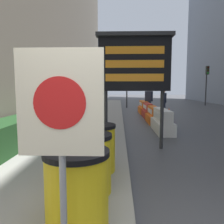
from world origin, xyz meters
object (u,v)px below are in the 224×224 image
at_px(traffic_cone_near, 169,112).
at_px(traffic_light_far_side, 207,77).
at_px(barrel_drum_middle, 88,163).
at_px(traffic_cone_mid, 147,105).
at_px(jersey_barrier_white, 162,122).
at_px(pedestrian_passerby, 163,100).
at_px(barrel_drum_back, 97,148).
at_px(message_board, 134,64).
at_px(jersey_barrier_red_striped, 148,111).
at_px(jersey_barrier_orange_far, 153,116).
at_px(barrel_drum_foreground, 77,189).
at_px(traffic_light_near_curb, 127,72).
at_px(pedestrian_worker, 149,98).
at_px(jersey_barrier_orange_near, 143,108).
at_px(warning_sign, 61,117).

distance_m(traffic_cone_near, traffic_light_far_side, 10.87).
bearing_deg(traffic_cone_near, barrel_drum_middle, -109.00).
bearing_deg(traffic_cone_mid, jersey_barrier_white, -93.42).
height_order(traffic_light_far_side, pedestrian_passerby, traffic_light_far_side).
distance_m(barrel_drum_back, message_board, 2.93).
bearing_deg(jersey_barrier_red_striped, jersey_barrier_orange_far, -90.00).
distance_m(barrel_drum_foreground, traffic_light_near_curb, 17.68).
xyz_separation_m(jersey_barrier_orange_far, traffic_cone_mid, (0.56, 7.20, 0.02)).
distance_m(pedestrian_worker, pedestrian_passerby, 1.09).
bearing_deg(traffic_light_far_side, pedestrian_passerby, -126.07).
height_order(barrel_drum_back, jersey_barrier_red_striped, barrel_drum_back).
bearing_deg(pedestrian_worker, pedestrian_passerby, -2.67).
relative_size(barrel_drum_foreground, jersey_barrier_red_striped, 0.47).
distance_m(jersey_barrier_orange_near, traffic_cone_mid, 2.75).
height_order(jersey_barrier_orange_far, traffic_light_near_curb, traffic_light_near_curb).
height_order(traffic_cone_near, traffic_cone_mid, traffic_cone_mid).
relative_size(message_board, traffic_cone_near, 5.79).
xyz_separation_m(barrel_drum_foreground, traffic_light_far_side, (9.32, 20.19, 2.27)).
bearing_deg(jersey_barrier_orange_far, pedestrian_worker, 85.73).
bearing_deg(traffic_light_far_side, barrel_drum_back, -116.71).
xyz_separation_m(jersey_barrier_orange_near, traffic_light_far_side, (7.12, 7.06, 2.50)).
bearing_deg(message_board, jersey_barrier_orange_far, 74.55).
bearing_deg(traffic_light_far_side, traffic_cone_near, -122.84).
distance_m(warning_sign, traffic_cone_near, 12.45).
height_order(traffic_light_near_curb, pedestrian_passerby, traffic_light_near_curb).
relative_size(jersey_barrier_white, traffic_light_near_curb, 0.49).
distance_m(barrel_drum_foreground, barrel_drum_back, 1.75).
height_order(barrel_drum_middle, jersey_barrier_orange_near, barrel_drum_middle).
distance_m(message_board, jersey_barrier_white, 3.46).
height_order(jersey_barrier_orange_near, traffic_cone_mid, jersey_barrier_orange_near).
relative_size(barrel_drum_back, jersey_barrier_orange_far, 0.50).
height_order(traffic_cone_near, traffic_light_far_side, traffic_light_far_side).
xyz_separation_m(warning_sign, jersey_barrier_orange_far, (2.22, 9.16, -1.13)).
relative_size(warning_sign, jersey_barrier_red_striped, 1.00).
bearing_deg(message_board, traffic_cone_near, 70.04).
height_order(barrel_drum_foreground, message_board, message_board).
xyz_separation_m(barrel_drum_back, warning_sign, (-0.06, -2.29, 0.89)).
bearing_deg(barrel_drum_back, pedestrian_passerby, 72.03).
distance_m(barrel_drum_middle, jersey_barrier_red_striped, 10.27).
height_order(barrel_drum_foreground, traffic_cone_mid, barrel_drum_foreground).
bearing_deg(barrel_drum_foreground, traffic_light_near_curb, 86.17).
height_order(jersey_barrier_white, traffic_cone_mid, jersey_barrier_white).
xyz_separation_m(jersey_barrier_orange_far, jersey_barrier_red_striped, (0.00, 2.28, 0.01)).
height_order(jersey_barrier_red_striped, jersey_barrier_orange_near, jersey_barrier_orange_near).
xyz_separation_m(barrel_drum_middle, traffic_light_near_curb, (1.17, 16.57, 2.59)).
height_order(warning_sign, pedestrian_passerby, warning_sign).
relative_size(barrel_drum_middle, jersey_barrier_orange_near, 0.42).
relative_size(traffic_cone_near, traffic_light_near_curb, 0.13).
bearing_deg(traffic_cone_mid, jersey_barrier_red_striped, -96.55).
bearing_deg(barrel_drum_foreground, pedestrian_worker, 78.82).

